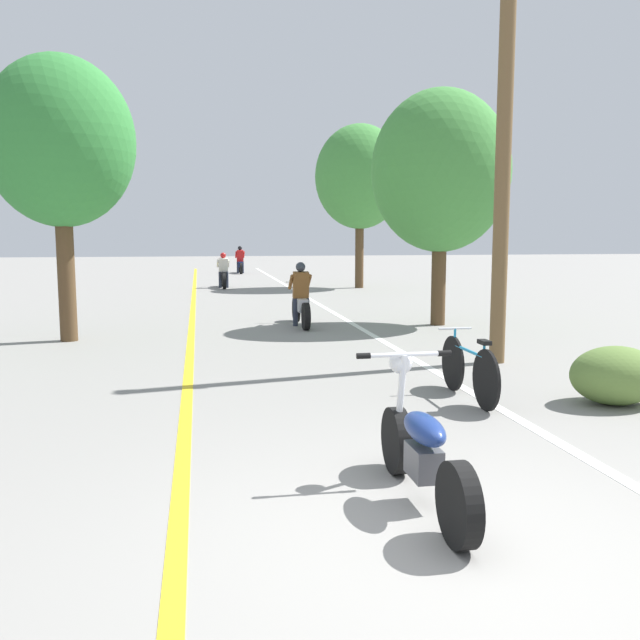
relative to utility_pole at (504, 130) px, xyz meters
The scene contains 13 objects.
ground_plane 7.60m from the utility_pole, 117.54° to the right, with size 120.00×120.00×0.00m, color gray.
lane_stripe_center 9.03m from the utility_pole, 125.39° to the left, with size 0.14×48.00×0.01m, color yellow.
lane_stripe_edge 7.74m from the utility_pole, 100.13° to the left, with size 0.14×48.00×0.01m, color white.
utility_pole is the anchor object (origin of this frame).
roadside_tree_right_near 4.50m from the utility_pole, 81.87° to the left, with size 3.07×2.76×5.15m.
roadside_tree_right_far 15.18m from the utility_pole, 84.79° to the left, with size 3.36×3.02×6.08m.
roadside_tree_left 7.89m from the utility_pole, 153.74° to the left, with size 2.72×2.45×5.27m.
roadside_bush 4.26m from the utility_pole, 85.11° to the right, with size 1.10×0.88×0.70m.
motorcycle_foreground 6.79m from the utility_pole, 120.00° to the right, with size 0.79×1.96×1.08m.
motorcycle_rider_lead 6.24m from the utility_pole, 116.26° to the left, with size 0.50×2.04×1.41m.
motorcycle_rider_mid 16.75m from the utility_pole, 102.98° to the left, with size 0.50×1.97×1.33m.
motorcycle_rider_far 26.02m from the utility_pole, 95.50° to the left, with size 0.50×2.05×1.42m.
bicycle_parked 4.16m from the utility_pole, 122.04° to the right, with size 0.44×1.75×0.83m.
Camera 1 is at (-1.52, -3.95, 2.01)m, focal length 38.00 mm.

